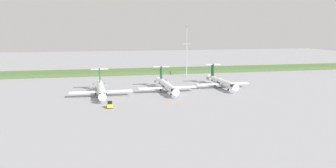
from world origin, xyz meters
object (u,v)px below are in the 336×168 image
Objects in this scene: antenna_mast at (187,56)px; baggage_tug at (110,105)px; regional_jet_nearest at (101,89)px; regional_jet_third at (221,82)px; regional_jet_second at (166,85)px; safety_cone_mid_marker at (178,103)px; safety_cone_front_marker at (169,103)px.

antenna_mast is 8.14× the size of baggage_tug.
regional_jet_nearest and regional_jet_third have the same top height.
regional_jet_second is 46.98m from antenna_mast.
regional_jet_third is 1.19× the size of antenna_mast.
regional_jet_third reaches higher than safety_cone_mid_marker.
regional_jet_nearest is 1.00× the size of regional_jet_third.
regional_jet_nearest is 9.69× the size of baggage_tug.
regional_jet_nearest reaches higher than safety_cone_mid_marker.
regional_jet_third is at bearing 42.75° from safety_cone_front_marker.
antenna_mast is at bearing 96.99° from regional_jet_third.
regional_jet_second is at bearing 86.95° from safety_cone_mid_marker.
regional_jet_third is 56.36× the size of safety_cone_mid_marker.
regional_jet_nearest is 1.00× the size of regional_jet_second.
safety_cone_mid_marker is (-1.22, -22.83, -2.26)m from regional_jet_second.
regional_jet_nearest is 56.36× the size of safety_cone_front_marker.
regional_jet_nearest is at bearing -171.44° from regional_jet_third.
baggage_tug is at bearing -134.07° from regional_jet_second.
baggage_tug is 19.50m from safety_cone_front_marker.
regional_jet_second reaches higher than safety_cone_front_marker.
safety_cone_mid_marker is (-25.87, -27.14, -2.26)m from regional_jet_third.
regional_jet_nearest is at bearing 138.23° from safety_cone_front_marker.
safety_cone_mid_marker is (22.37, 1.54, -0.73)m from baggage_tug.
regional_jet_second is (25.61, 3.26, 0.00)m from regional_jet_nearest.
baggage_tug is (2.02, -21.12, -1.53)m from regional_jet_nearest.
regional_jet_third is (50.27, 7.57, 0.00)m from regional_jet_nearest.
regional_jet_nearest is 21.27m from baggage_tug.
regional_jet_third is (24.66, 4.31, 0.00)m from regional_jet_second.
safety_cone_front_marker is (-28.87, -26.69, -2.26)m from regional_jet_third.
safety_cone_front_marker is (21.41, -19.12, -2.26)m from regional_jet_nearest.
safety_cone_mid_marker is at bearing -93.05° from regional_jet_second.
regional_jet_second is 1.19× the size of antenna_mast.
antenna_mast is (-4.58, 37.36, 8.23)m from regional_jet_third.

